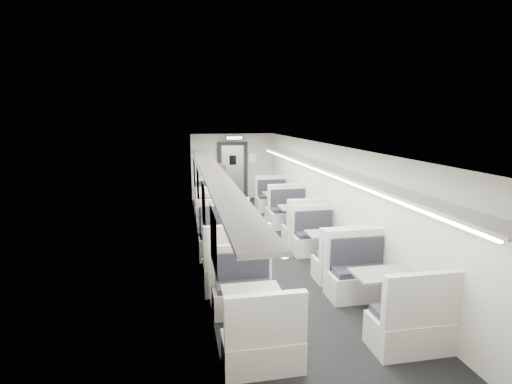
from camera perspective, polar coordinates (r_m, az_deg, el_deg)
name	(u,v)px	position (r m, az deg, el deg)	size (l,w,h in m)	color
room	(268,199)	(8.92, 1.71, -1.08)	(3.24, 12.24, 2.64)	black
booth_left_a	(211,204)	(12.41, -6.44, -1.73)	(0.98, 1.99, 1.06)	silver
booth_left_b	(220,227)	(9.88, -5.22, -5.01)	(0.96, 1.96, 1.05)	silver
booth_left_c	(230,251)	(7.96, -3.75, -8.43)	(1.15, 2.33, 1.25)	silver
booth_left_d	(252,313)	(5.79, -0.60, -16.85)	(0.97, 1.97, 1.05)	silver
booth_right_a	(278,204)	(12.23, 3.14, -1.76)	(1.04, 2.11, 1.13)	silver
booth_right_b	(297,221)	(10.32, 5.88, -4.09)	(1.08, 2.20, 1.18)	silver
booth_right_c	(327,249)	(8.40, 10.09, -7.95)	(0.99, 2.01, 1.08)	silver
booth_right_d	(382,296)	(6.48, 17.50, -13.96)	(1.05, 2.13, 1.14)	silver
passenger	(223,193)	(11.50, -4.78, -0.17)	(0.62, 0.41, 1.71)	black
window_a	(194,173)	(12.05, -8.80, 2.64)	(0.02, 1.18, 0.84)	black
window_b	(198,186)	(9.87, -8.29, 0.86)	(0.02, 1.18, 0.84)	black
window_c	(204,205)	(7.72, -7.49, -1.92)	(0.02, 1.18, 0.84)	black
window_d	(214,240)	(5.60, -6.08, -6.83)	(0.02, 1.18, 0.84)	black
luggage_rack_left	(213,171)	(8.32, -6.21, 3.00)	(0.46, 10.40, 0.09)	silver
luggage_rack_right	(326,168)	(8.88, 10.04, 3.39)	(0.46, 10.40, 0.09)	silver
vestibule_door	(233,171)	(14.71, -3.35, 3.01)	(1.10, 0.13, 2.10)	black
exit_sign	(234,138)	(14.11, -3.14, 7.74)	(0.62, 0.12, 0.16)	black
wall_notice	(253,158)	(14.76, -0.47, 4.85)	(0.32, 0.02, 0.40)	white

